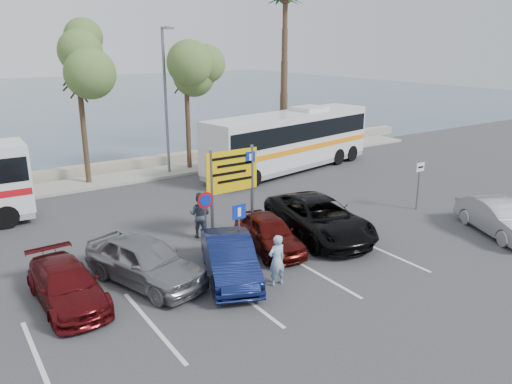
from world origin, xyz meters
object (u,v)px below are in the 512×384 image
car_red (269,233)px  pedestrian_far (200,215)px  car_silver_a (145,260)px  car_blue (230,258)px  direction_sign (232,178)px  car_maroon (67,285)px  coach_bus_right (290,143)px  street_lamp_right (166,94)px  pedestrian_near (277,260)px  suv_black (319,218)px  car_silver_b (500,218)px

car_red → pedestrian_far: pedestrian_far is taller
car_silver_a → car_blue: bearing=-44.8°
direction_sign → car_maroon: 7.13m
car_maroon → car_red: 7.20m
car_maroon → coach_bus_right: bearing=29.2°
street_lamp_right → pedestrian_far: street_lamp_right is taller
pedestrian_near → street_lamp_right: bearing=-101.9°
suv_black → car_silver_b: size_ratio=1.32×
coach_bus_right → car_silver_a: 15.53m
direction_sign → car_silver_b: 10.71m
street_lamp_right → coach_bus_right: bearing=-25.4°
car_maroon → car_silver_b: size_ratio=0.98×
car_silver_a → car_blue: (2.40, -1.20, -0.07)m
coach_bus_right → car_silver_b: coach_bus_right is taller
car_silver_b → pedestrian_near: bearing=-164.7°
car_silver_a → car_maroon: (-2.40, 0.00, -0.17)m
street_lamp_right → pedestrian_far: bearing=-107.5°
street_lamp_right → car_blue: 14.32m
suv_black → street_lamp_right: bearing=103.6°
car_red → suv_black: bearing=10.2°
direction_sign → car_silver_a: bearing=-158.3°
car_silver_a → suv_black: (7.20, 0.00, -0.00)m
car_silver_a → pedestrian_near: size_ratio=2.67×
street_lamp_right → car_red: bearing=-97.0°
car_silver_a → pedestrian_near: (3.37, -2.44, 0.08)m
car_red → pedestrian_near: (-1.43, -2.44, 0.19)m
car_silver_b → pedestrian_near: (-9.90, 1.41, 0.15)m
direction_sign → pedestrian_near: size_ratio=2.15×
coach_bus_right → pedestrian_near: coach_bus_right is taller
car_silver_a → car_silver_b: bearing=-34.3°
pedestrian_far → car_silver_b: bearing=-164.0°
street_lamp_right → car_silver_b: (7.00, -15.87, -3.91)m
car_silver_a → suv_black: 7.20m
pedestrian_near → coach_bus_right: bearing=-129.5°
coach_bus_right → pedestrian_near: size_ratio=7.14×
direction_sign → pedestrian_far: 1.99m
car_silver_a → car_maroon: 2.41m
direction_sign → car_silver_b: bearing=-31.7°
suv_black → car_silver_a: bearing=-170.8°
suv_black → pedestrian_far: size_ratio=3.00×
street_lamp_right → suv_black: street_lamp_right is taller
car_silver_b → pedestrian_far: bearing=170.9°
direction_sign → suv_black: size_ratio=0.66×
direction_sign → car_red: 2.51m
car_silver_a → car_blue: 2.69m
pedestrian_far → direction_sign: bearing=-170.2°
coach_bus_right → pedestrian_near: bearing=-128.9°
coach_bus_right → pedestrian_far: 11.41m
car_blue → coach_bus_right: bearing=66.5°
street_lamp_right → car_red: (-1.47, -12.02, -3.95)m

